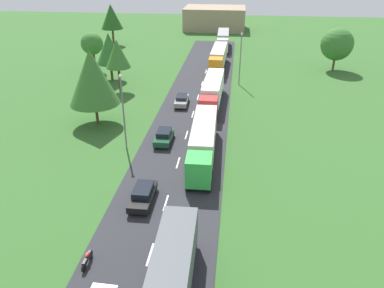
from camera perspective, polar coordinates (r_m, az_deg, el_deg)
road at (r=34.44m, az=-4.04°, el=-9.08°), size 10.00×140.00×0.06m
lane_marking_centre at (r=32.28m, az=-4.94°, el=-11.90°), size 0.16×123.55×0.01m
truck_lead at (r=24.82m, az=-3.41°, el=-20.44°), size 2.73×12.38×3.44m
truck_second at (r=40.77m, az=1.68°, el=0.51°), size 2.84×14.25×3.48m
truck_third at (r=55.74m, az=3.12°, el=8.05°), size 2.78×13.75×3.64m
truck_fourth at (r=74.53m, az=4.02°, el=12.99°), size 2.82×14.20×3.70m
truck_fifth at (r=91.09m, az=4.74°, el=15.56°), size 2.80×12.56×3.71m
car_third at (r=34.43m, az=-7.48°, el=-7.63°), size 1.90×4.59×1.48m
car_fourth at (r=44.63m, az=-4.28°, el=1.18°), size 1.89×4.16×1.53m
car_fifth at (r=55.91m, az=-1.59°, el=6.70°), size 1.96×4.52×1.42m
motorcycle_courier at (r=29.39m, az=-15.66°, el=-16.49°), size 0.28×1.94×0.91m
lamppost_second at (r=42.27m, az=-10.41°, el=5.25°), size 0.36×0.36×8.82m
lamppost_third at (r=64.50m, az=7.37°, el=13.02°), size 0.36×0.36×8.71m
tree_oak at (r=95.88m, az=-12.16°, el=18.38°), size 5.15×5.15×9.52m
tree_maple at (r=49.29m, az=-14.91°, el=9.79°), size 6.37×6.37×9.90m
tree_pine at (r=61.80m, az=-11.27°, el=13.26°), size 3.99×3.99×8.27m
tree_elm at (r=74.76m, az=-14.94°, el=14.47°), size 4.09×4.09×7.16m
tree_ash at (r=77.63m, az=21.15°, el=13.95°), size 5.99×5.99×7.95m
tree_lime at (r=67.92m, az=-12.45°, el=13.97°), size 4.73×4.73×8.19m
distant_building at (r=115.80m, az=3.48°, el=18.53°), size 17.37×12.67×6.16m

